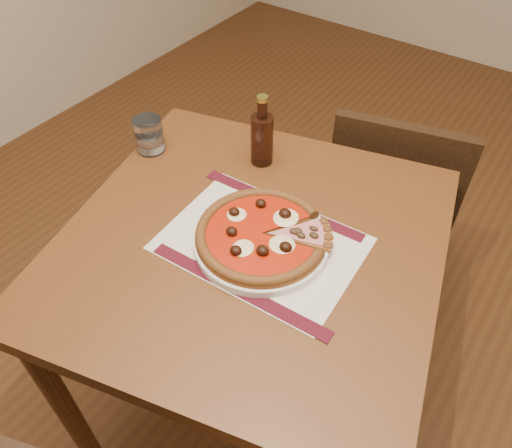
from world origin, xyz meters
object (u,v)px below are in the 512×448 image
(table, at_px, (251,269))
(bottle, at_px, (262,137))
(plate, at_px, (261,240))
(chair_far, at_px, (390,201))
(pizza, at_px, (261,234))
(water_glass, at_px, (149,135))

(table, relative_size, bottle, 5.20)
(plate, bearing_deg, chair_far, 82.58)
(plate, bearing_deg, bottle, 124.62)
(table, distance_m, pizza, 0.13)
(chair_far, relative_size, bottle, 4.30)
(table, relative_size, water_glass, 10.83)
(table, height_order, bottle, bottle)
(chair_far, relative_size, water_glass, 8.95)
(table, height_order, plate, plate)
(chair_far, distance_m, plate, 0.69)
(chair_far, xyz_separation_m, plate, (-0.08, -0.61, 0.30))
(pizza, bearing_deg, water_glass, 165.56)
(pizza, distance_m, water_glass, 0.44)
(table, bearing_deg, chair_far, 80.15)
(plate, height_order, pizza, pizza)
(table, bearing_deg, pizza, 3.50)
(plate, height_order, bottle, bottle)
(table, xyz_separation_m, pizza, (0.03, 0.00, 0.13))
(chair_far, height_order, plate, chair_far)
(pizza, bearing_deg, table, -176.50)
(plate, xyz_separation_m, pizza, (-0.00, -0.00, 0.02))
(table, distance_m, water_glass, 0.44)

